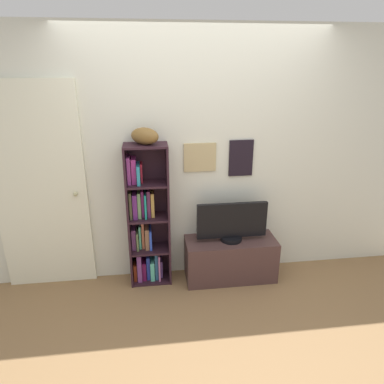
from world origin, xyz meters
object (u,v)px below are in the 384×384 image
(bookshelf, at_px, (146,223))
(television, at_px, (232,222))
(tv_stand, at_px, (230,259))
(door, at_px, (40,190))
(football, at_px, (145,136))

(bookshelf, bearing_deg, television, -6.08)
(television, bearing_deg, tv_stand, -90.00)
(bookshelf, relative_size, door, 0.71)
(bookshelf, bearing_deg, football, -41.94)
(football, xyz_separation_m, television, (0.84, -0.06, -0.89))
(television, xyz_separation_m, door, (-1.85, 0.17, 0.37))
(bookshelf, height_order, door, door)
(bookshelf, distance_m, door, 1.06)
(football, relative_size, television, 0.39)
(tv_stand, bearing_deg, football, 175.56)
(football, bearing_deg, door, 174.13)
(tv_stand, relative_size, television, 1.31)
(television, bearing_deg, bookshelf, 173.92)
(football, bearing_deg, bookshelf, 138.06)
(bookshelf, relative_size, tv_stand, 1.55)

